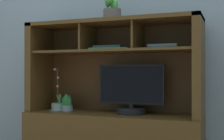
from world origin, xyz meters
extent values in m
cube|color=gray|center=(0.00, 0.26, 1.40)|extent=(6.00, 0.02, 2.80)
cube|color=#4A3316|center=(-0.69, 0.00, 0.94)|extent=(0.06, 0.39, 0.76)
cube|color=#4A3316|center=(0.69, 0.00, 0.94)|extent=(0.06, 0.39, 0.76)
cube|color=#402811|center=(0.00, 0.18, 0.92)|extent=(1.38, 0.02, 0.73)
cube|color=#4A3316|center=(0.00, 0.00, 1.30)|extent=(1.44, 0.39, 0.03)
cube|color=#4A3316|center=(0.00, 0.00, 1.07)|extent=(1.32, 0.35, 0.02)
cube|color=#4A3316|center=(-0.22, 0.00, 1.18)|extent=(0.02, 0.33, 0.21)
cube|color=#4A3316|center=(0.22, 0.00, 1.18)|extent=(0.02, 0.33, 0.21)
cylinder|color=black|center=(0.16, 0.01, 0.58)|extent=(0.24, 0.24, 0.05)
cylinder|color=black|center=(0.16, 0.01, 0.62)|extent=(0.04, 0.04, 0.03)
cube|color=black|center=(0.16, 0.01, 0.80)|extent=(0.54, 0.03, 0.32)
cube|color=black|center=(0.16, -0.01, 0.80)|extent=(0.51, 0.00, 0.29)
cylinder|color=gray|center=(-0.51, 0.00, 0.59)|extent=(0.11, 0.11, 0.06)
cylinder|color=gray|center=(-0.51, 0.00, 0.56)|extent=(0.13, 0.13, 0.01)
cylinder|color=#4C6B38|center=(-0.51, 0.00, 0.77)|extent=(0.03, 0.03, 0.30)
sphere|color=#D171AE|center=(-0.51, -0.01, 0.77)|extent=(0.02, 0.02, 0.02)
sphere|color=#D171AE|center=(-0.51, 0.00, 0.85)|extent=(0.02, 0.02, 0.02)
sphere|color=#D171AE|center=(-0.53, -0.02, 0.92)|extent=(0.02, 0.02, 0.02)
ellipsoid|color=#4D9957|center=(-0.50, -0.01, 0.65)|extent=(0.05, 0.06, 0.10)
ellipsoid|color=#4D9957|center=(-0.50, 0.01, 0.65)|extent=(0.05, 0.06, 0.11)
cylinder|color=gray|center=(-0.42, 0.00, 0.58)|extent=(0.09, 0.09, 0.05)
cylinder|color=gray|center=(-0.42, 0.00, 0.56)|extent=(0.10, 0.10, 0.01)
ellipsoid|color=#256F33|center=(-0.40, -0.01, 0.63)|extent=(0.05, 0.04, 0.11)
ellipsoid|color=#256F33|center=(-0.41, 0.02, 0.64)|extent=(0.06, 0.04, 0.12)
ellipsoid|color=#256F33|center=(-0.44, 0.00, 0.63)|extent=(0.04, 0.06, 0.12)
ellipsoid|color=#256F33|center=(-0.42, -0.01, 0.64)|extent=(0.05, 0.04, 0.12)
cube|color=#2D3544|center=(0.42, 0.02, 1.08)|extent=(0.23, 0.20, 0.01)
cube|color=slate|center=(0.43, 0.03, 1.10)|extent=(0.23, 0.22, 0.02)
cube|color=#477F5F|center=(-0.01, 0.01, 1.08)|extent=(0.34, 0.23, 0.02)
cube|color=#29433E|center=(-0.02, 0.01, 1.10)|extent=(0.24, 0.18, 0.02)
cylinder|color=#504C49|center=(0.00, 0.01, 1.37)|extent=(0.15, 0.15, 0.10)
cylinder|color=#504C49|center=(0.00, 0.01, 1.32)|extent=(0.17, 0.17, 0.01)
ellipsoid|color=#41913F|center=(0.03, 0.00, 1.45)|extent=(0.05, 0.05, 0.09)
ellipsoid|color=#41913F|center=(0.00, 0.02, 1.48)|extent=(0.07, 0.04, 0.10)
ellipsoid|color=#41913F|center=(-0.04, 0.01, 1.49)|extent=(0.05, 0.06, 0.11)
camera|label=1|loc=(0.92, -2.39, 0.90)|focal=49.94mm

